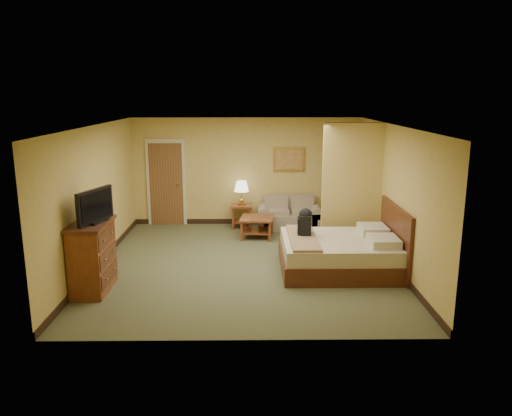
{
  "coord_description": "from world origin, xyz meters",
  "views": [
    {
      "loc": [
        0.09,
        -8.99,
        3.17
      ],
      "look_at": [
        0.2,
        0.6,
        0.95
      ],
      "focal_mm": 35.0,
      "sensor_mm": 36.0,
      "label": 1
    }
  ],
  "objects_px": {
    "loveseat": "(290,218)",
    "dresser": "(93,256)",
    "bed": "(345,253)",
    "coffee_table": "(257,223)"
  },
  "relations": [
    {
      "from": "coffee_table",
      "to": "bed",
      "type": "relative_size",
      "value": 0.36
    },
    {
      "from": "dresser",
      "to": "bed",
      "type": "height_order",
      "value": "bed"
    },
    {
      "from": "coffee_table",
      "to": "bed",
      "type": "bearing_deg",
      "value": -53.62
    },
    {
      "from": "loveseat",
      "to": "dresser",
      "type": "bearing_deg",
      "value": -132.52
    },
    {
      "from": "loveseat",
      "to": "dresser",
      "type": "distance_m",
      "value": 5.2
    },
    {
      "from": "loveseat",
      "to": "bed",
      "type": "relative_size",
      "value": 0.69
    },
    {
      "from": "loveseat",
      "to": "coffee_table",
      "type": "xyz_separation_m",
      "value": [
        -0.79,
        -0.78,
        0.08
      ]
    },
    {
      "from": "coffee_table",
      "to": "loveseat",
      "type": "bearing_deg",
      "value": 44.53
    },
    {
      "from": "loveseat",
      "to": "dresser",
      "type": "relative_size",
      "value": 1.32
    },
    {
      "from": "loveseat",
      "to": "bed",
      "type": "height_order",
      "value": "bed"
    }
  ]
}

